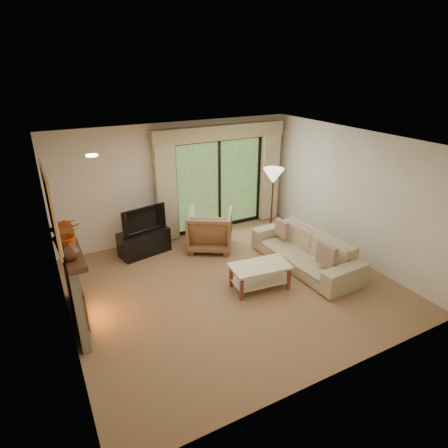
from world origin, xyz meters
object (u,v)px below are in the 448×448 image
armchair (210,230)px  media_console (144,242)px  sofa (305,251)px  coffee_table (260,277)px

armchair → media_console: bearing=14.0°
media_console → armchair: (1.35, -0.41, 0.17)m
sofa → coffee_table: 1.24m
armchair → sofa: size_ratio=0.40×
armchair → coffee_table: size_ratio=0.91×
armchair → sofa: 2.06m
sofa → coffee_table: size_ratio=2.27×
media_console → coffee_table: bearing=-69.2°
media_console → coffee_table: size_ratio=1.00×
media_console → sofa: bearing=-48.7°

